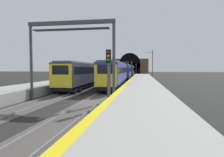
{
  "coord_description": "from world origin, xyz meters",
  "views": [
    {
      "loc": [
        -16.74,
        -4.43,
        3.16
      ],
      "look_at": [
        10.57,
        -0.04,
        1.67
      ],
      "focal_mm": 30.02,
      "sensor_mm": 36.0,
      "label": 1
    }
  ],
  "objects_px": {
    "overhead_signal_gantry": "(71,41)",
    "railway_signal_mid": "(132,69)",
    "train_main_approaching": "(125,71)",
    "railway_signal_far": "(136,68)",
    "catenary_mast_near": "(152,64)",
    "railway_signal_near": "(109,73)",
    "train_adjacent_platform": "(99,72)"
  },
  "relations": [
    {
      "from": "train_adjacent_platform",
      "to": "overhead_signal_gantry",
      "type": "height_order",
      "value": "overhead_signal_gantry"
    },
    {
      "from": "train_main_approaching",
      "to": "railway_signal_far",
      "type": "distance_m",
      "value": 34.08
    },
    {
      "from": "overhead_signal_gantry",
      "to": "catenary_mast_near",
      "type": "distance_m",
      "value": 38.5
    },
    {
      "from": "railway_signal_far",
      "to": "railway_signal_mid",
      "type": "bearing_deg",
      "value": 0.0
    },
    {
      "from": "railway_signal_near",
      "to": "railway_signal_far",
      "type": "distance_m",
      "value": 69.66
    },
    {
      "from": "railway_signal_mid",
      "to": "railway_signal_far",
      "type": "relative_size",
      "value": 0.92
    },
    {
      "from": "train_main_approaching",
      "to": "overhead_signal_gantry",
      "type": "xyz_separation_m",
      "value": [
        -32.84,
        2.37,
        3.38
      ]
    },
    {
      "from": "railway_signal_mid",
      "to": "overhead_signal_gantry",
      "type": "xyz_separation_m",
      "value": [
        -30.27,
        4.19,
        2.69
      ]
    },
    {
      "from": "railway_signal_far",
      "to": "train_main_approaching",
      "type": "bearing_deg",
      "value": -3.07
    },
    {
      "from": "train_adjacent_platform",
      "to": "railway_signal_far",
      "type": "distance_m",
      "value": 45.33
    },
    {
      "from": "train_main_approaching",
      "to": "railway_signal_mid",
      "type": "bearing_deg",
      "value": 33.96
    },
    {
      "from": "railway_signal_mid",
      "to": "railway_signal_near",
      "type": "bearing_deg",
      "value": 0.0
    },
    {
      "from": "train_main_approaching",
      "to": "railway_signal_far",
      "type": "xyz_separation_m",
      "value": [
        34.02,
        -1.82,
        0.95
      ]
    },
    {
      "from": "railway_signal_near",
      "to": "train_adjacent_platform",
      "type": "bearing_deg",
      "value": -165.19
    },
    {
      "from": "train_adjacent_platform",
      "to": "railway_signal_far",
      "type": "relative_size",
      "value": 7.06
    },
    {
      "from": "railway_signal_mid",
      "to": "overhead_signal_gantry",
      "type": "distance_m",
      "value": 30.68
    },
    {
      "from": "train_main_approaching",
      "to": "railway_signal_mid",
      "type": "xyz_separation_m",
      "value": [
        -2.57,
        -1.82,
        0.69
      ]
    },
    {
      "from": "train_main_approaching",
      "to": "train_adjacent_platform",
      "type": "height_order",
      "value": "train_main_approaching"
    },
    {
      "from": "overhead_signal_gantry",
      "to": "train_main_approaching",
      "type": "bearing_deg",
      "value": -4.12
    },
    {
      "from": "railway_signal_near",
      "to": "catenary_mast_near",
      "type": "bearing_deg",
      "value": 172.2
    },
    {
      "from": "train_main_approaching",
      "to": "overhead_signal_gantry",
      "type": "height_order",
      "value": "overhead_signal_gantry"
    },
    {
      "from": "railway_signal_near",
      "to": "railway_signal_far",
      "type": "xyz_separation_m",
      "value": [
        69.66,
        0.0,
        0.5
      ]
    },
    {
      "from": "railway_signal_far",
      "to": "overhead_signal_gantry",
      "type": "xyz_separation_m",
      "value": [
        -66.86,
        4.19,
        2.43
      ]
    },
    {
      "from": "train_main_approaching",
      "to": "train_adjacent_platform",
      "type": "relative_size",
      "value": 1.47
    },
    {
      "from": "catenary_mast_near",
      "to": "train_main_approaching",
      "type": "bearing_deg",
      "value": 121.01
    },
    {
      "from": "railway_signal_near",
      "to": "catenary_mast_near",
      "type": "relative_size",
      "value": 0.55
    },
    {
      "from": "train_adjacent_platform",
      "to": "catenary_mast_near",
      "type": "height_order",
      "value": "catenary_mast_near"
    },
    {
      "from": "overhead_signal_gantry",
      "to": "railway_signal_far",
      "type": "bearing_deg",
      "value": -3.59
    },
    {
      "from": "railway_signal_mid",
      "to": "catenary_mast_near",
      "type": "relative_size",
      "value": 0.61
    },
    {
      "from": "catenary_mast_near",
      "to": "train_adjacent_platform",
      "type": "bearing_deg",
      "value": 141.65
    },
    {
      "from": "overhead_signal_gantry",
      "to": "railway_signal_mid",
      "type": "bearing_deg",
      "value": -7.88
    },
    {
      "from": "train_adjacent_platform",
      "to": "railway_signal_mid",
      "type": "height_order",
      "value": "railway_signal_mid"
    }
  ]
}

